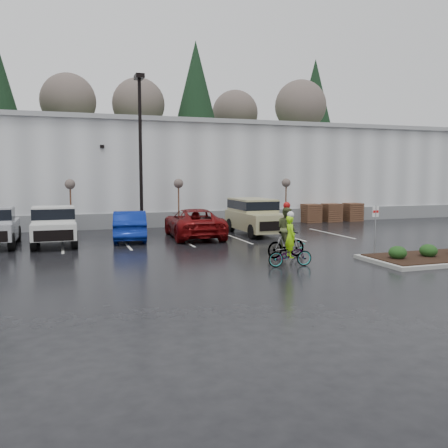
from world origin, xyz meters
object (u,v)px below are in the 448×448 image
object	(u,v)px
lamppost	(140,136)
pallet_stack_a	(311,213)
sapling_mid	(178,186)
sapling_west	(70,187)
car_blue	(130,225)
pallet_stack_b	(331,213)
sapling_east	(286,185)
fire_lane_sign	(375,225)
suv_tan	(256,217)
cyclist_hivis	(290,249)
pallet_stack_c	(352,212)
pickup_white	(54,225)
car_red	(194,223)
cyclist_olive	(286,237)

from	to	relation	value
lamppost	pallet_stack_a	bearing A→B (deg)	9.09
sapling_mid	sapling_west	bearing A→B (deg)	180.00
car_blue	pallet_stack_b	bearing A→B (deg)	-155.01
sapling_east	fire_lane_sign	bearing A→B (deg)	-99.75
suv_tan	cyclist_hivis	world-z (taller)	cyclist_hivis
sapling_mid	pallet_stack_c	xyz separation A→B (m)	(13.50, 1.00, -2.05)
sapling_west	pallet_stack_c	size ratio (longest dim) A/B	2.37
lamppost	suv_tan	bearing A→B (deg)	-25.52
sapling_west	cyclist_hivis	bearing A→B (deg)	-60.02
pallet_stack_a	pallet_stack_c	bearing A→B (deg)	0.00
pallet_stack_a	cyclist_hivis	distance (m)	16.79
sapling_east	pallet_stack_c	world-z (taller)	sapling_east
pallet_stack_a	pickup_white	distance (m)	18.17
sapling_mid	sapling_east	xyz separation A→B (m)	(7.50, 0.00, 0.00)
pallet_stack_c	cyclist_hivis	world-z (taller)	cyclist_hivis
sapling_east	pallet_stack_b	bearing A→B (deg)	13.39
sapling_mid	cyclist_hivis	world-z (taller)	sapling_mid
pallet_stack_b	pallet_stack_c	world-z (taller)	same
pallet_stack_c	car_red	world-z (taller)	car_red
sapling_mid	pickup_white	world-z (taller)	sapling_mid
sapling_mid	pickup_white	size ratio (longest dim) A/B	0.62
car_blue	sapling_mid	bearing A→B (deg)	-125.40
lamppost	sapling_west	bearing A→B (deg)	165.96
sapling_west	sapling_east	world-z (taller)	same
car_red	cyclist_hivis	bearing A→B (deg)	101.78
fire_lane_sign	cyclist_olive	world-z (taller)	cyclist_olive
sapling_mid	cyclist_olive	size ratio (longest dim) A/B	1.36
pickup_white	car_red	distance (m)	7.25
sapling_east	sapling_west	bearing A→B (deg)	180.00
sapling_west	cyclist_hivis	xyz separation A→B (m)	(7.66, -13.28, -2.07)
cyclist_hivis	pallet_stack_b	bearing A→B (deg)	-32.24
suv_tan	cyclist_hivis	xyz separation A→B (m)	(-2.50, -9.34, -0.37)
car_blue	car_red	world-z (taller)	car_red
lamppost	cyclist_olive	bearing A→B (deg)	-67.39
suv_tan	pallet_stack_b	bearing A→B (deg)	31.58
pallet_stack_a	sapling_west	bearing A→B (deg)	-176.53
pickup_white	car_blue	size ratio (longest dim) A/B	1.10
pallet_stack_b	cyclist_hivis	world-z (taller)	cyclist_hivis
pallet_stack_a	cyclist_olive	xyz separation A→B (m)	(-8.13, -12.50, 0.18)
lamppost	pallet_stack_a	size ratio (longest dim) A/B	6.83
lamppost	sapling_east	bearing A→B (deg)	5.71
pallet_stack_b	car_red	world-z (taller)	car_red
pallet_stack_a	cyclist_olive	size ratio (longest dim) A/B	0.58
pallet_stack_a	pallet_stack_b	distance (m)	1.70
sapling_east	pickup_white	distance (m)	15.59
sapling_east	cyclist_olive	world-z (taller)	sapling_east
suv_tan	sapling_west	bearing A→B (deg)	158.80
sapling_west	fire_lane_sign	xyz separation A→B (m)	(11.80, -12.80, -1.32)
pickup_white	cyclist_hivis	xyz separation A→B (m)	(8.53, -8.94, -0.32)
sapling_mid	pallet_stack_b	bearing A→B (deg)	4.89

